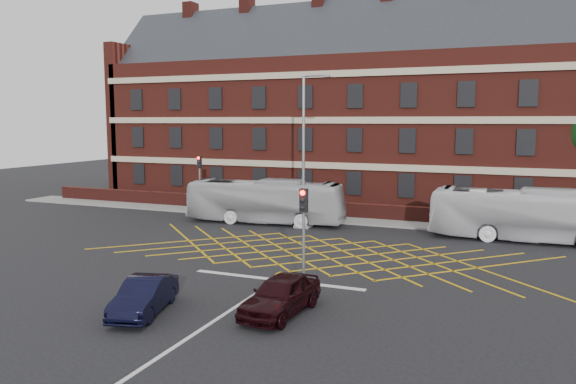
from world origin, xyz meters
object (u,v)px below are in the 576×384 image
at_px(bus_right, 528,215).
at_px(street_lamp, 304,175).
at_px(traffic_light_far, 200,188).
at_px(traffic_light_near, 304,250).
at_px(car_maroon, 281,295).
at_px(direction_signs, 202,193).
at_px(bus_left, 265,201).
at_px(utility_cabinet, 282,286).
at_px(car_navy, 144,296).

distance_m(bus_right, street_lamp, 13.68).
relative_size(bus_right, traffic_light_far, 2.59).
relative_size(traffic_light_near, street_lamp, 0.43).
height_order(car_maroon, direction_signs, direction_signs).
relative_size(car_maroon, street_lamp, 0.42).
bearing_deg(direction_signs, bus_left, -23.37).
xyz_separation_m(car_maroon, utility_cabinet, (-0.69, 1.73, -0.22)).
distance_m(street_lamp, utility_cabinet, 15.12).
relative_size(car_navy, street_lamp, 0.40).
bearing_deg(street_lamp, traffic_light_near, -69.40).
distance_m(bus_right, traffic_light_far, 23.45).
bearing_deg(traffic_light_near, traffic_light_far, 132.01).
bearing_deg(traffic_light_near, bus_left, 120.30).
bearing_deg(street_lamp, bus_left, 171.25).
bearing_deg(traffic_light_near, utility_cabinet, -120.35).
bearing_deg(bus_right, traffic_light_far, 83.77).
xyz_separation_m(street_lamp, direction_signs, (-9.75, 3.37, -2.09)).
height_order(traffic_light_near, direction_signs, traffic_light_near).
relative_size(traffic_light_far, utility_cabinet, 4.33).
height_order(car_maroon, utility_cabinet, car_maroon).
distance_m(bus_left, direction_signs, 7.33).
bearing_deg(bus_right, bus_left, 91.03).
bearing_deg(traffic_light_near, street_lamp, 110.60).
xyz_separation_m(car_maroon, traffic_light_near, (-0.13, 2.67, 1.06)).
bearing_deg(car_maroon, utility_cabinet, 116.56).
relative_size(car_maroon, traffic_light_far, 0.97).
xyz_separation_m(bus_left, bus_right, (16.53, 0.50, 0.04)).
distance_m(bus_right, direction_signs, 23.38).
bearing_deg(traffic_light_far, direction_signs, 60.41).
relative_size(bus_left, street_lamp, 1.10).
bearing_deg(street_lamp, car_navy, -88.47).
bearing_deg(traffic_light_far, car_navy, -63.76).
xyz_separation_m(bus_left, car_navy, (3.50, -18.16, -0.86)).
distance_m(car_navy, traffic_light_near, 6.45).
xyz_separation_m(bus_left, utility_cabinet, (7.44, -14.62, -1.01)).
distance_m(traffic_light_near, utility_cabinet, 1.68).
height_order(car_navy, traffic_light_near, traffic_light_near).
bearing_deg(car_maroon, bus_left, 121.34).
distance_m(direction_signs, utility_cabinet, 22.55).
relative_size(car_navy, traffic_light_far, 0.92).
height_order(traffic_light_near, street_lamp, street_lamp).
bearing_deg(utility_cabinet, bus_left, 116.96).
bearing_deg(car_navy, utility_cabinet, 26.52).
bearing_deg(traffic_light_far, utility_cabinet, -50.66).
bearing_deg(utility_cabinet, car_maroon, -68.36).
bearing_deg(direction_signs, utility_cabinet, -51.06).
distance_m(car_navy, street_lamp, 17.92).
height_order(car_navy, car_maroon, car_maroon).
xyz_separation_m(bus_right, traffic_light_far, (-23.34, 2.26, 0.23)).
bearing_deg(utility_cabinet, traffic_light_far, 129.34).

